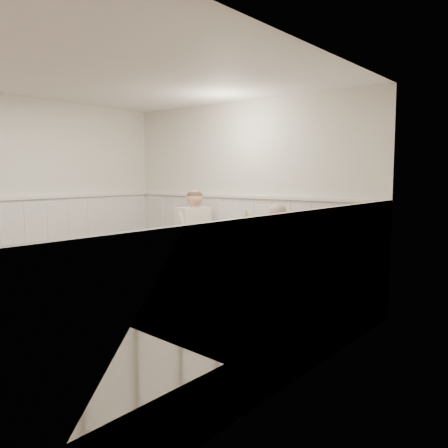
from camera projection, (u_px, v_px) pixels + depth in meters
name	position (u px, v px, depth m)	size (l,w,h in m)	color
ground_plane	(116.00, 334.00, 4.84)	(4.50, 4.50, 0.00)	#4C2C1C
room_shell	(112.00, 185.00, 4.68)	(4.04, 4.54, 2.60)	silver
wainscot	(163.00, 258.00, 5.30)	(4.00, 4.49, 1.34)	silver
dining_table	(234.00, 250.00, 6.14)	(0.85, 0.70, 0.75)	#4A382D
chair_right	(281.00, 272.00, 5.65)	(0.41, 0.41, 0.86)	tan
chair_left	(189.00, 260.00, 6.64)	(0.45, 0.45, 0.79)	tan
man_in_pink	(276.00, 264.00, 5.71)	(0.63, 0.44, 1.30)	#3F3F47
diner_cream	(195.00, 248.00, 6.60)	(0.71, 0.50, 1.43)	#3F3F47
plate_man	(246.00, 242.00, 5.97)	(0.23, 0.23, 0.06)	white
plate_diner	(217.00, 239.00, 6.22)	(0.25, 0.25, 0.06)	white
beer_glass_a	(251.00, 230.00, 6.24)	(0.08, 0.08, 0.20)	silver
beer_glass_b	(239.00, 231.00, 6.23)	(0.08, 0.08, 0.20)	silver
beer_bottle	(231.00, 231.00, 6.48)	(0.06, 0.06, 0.22)	black
rolled_napkin	(230.00, 244.00, 5.83)	(0.17, 0.14, 0.04)	white
grass_vase	(244.00, 225.00, 6.34)	(0.05, 0.05, 0.42)	silver
gingham_mat	(227.00, 239.00, 6.42)	(0.31, 0.26, 0.01)	#5961A3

